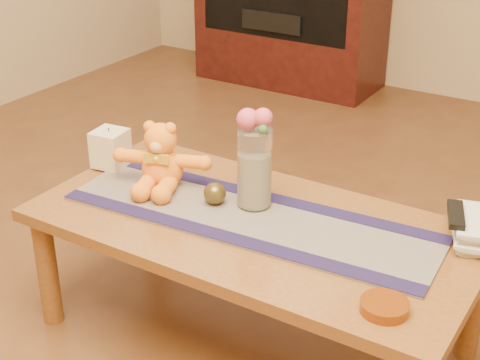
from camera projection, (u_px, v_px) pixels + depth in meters
The scene contains 27 objects.
floor at pixel (252, 336), 2.42m from camera, with size 5.50×5.50×0.00m, color #522E17.
coffee_table_top at pixel (254, 227), 2.23m from camera, with size 1.40×0.70×0.04m, color brown.
table_leg_fl at pixel (47, 270), 2.41m from camera, with size 0.07×0.07×0.41m, color brown.
table_leg_bl at pixel (154, 202), 2.85m from camera, with size 0.07×0.07×0.41m, color brown.
table_leg_br at pixel (474, 303), 2.24m from camera, with size 0.07×0.07×0.41m, color brown.
persian_runner at pixel (249, 217), 2.23m from camera, with size 1.20×0.35×0.01m, color #181741.
runner_border_near at pixel (227, 237), 2.11m from camera, with size 1.20×0.06×0.00m, color #1A133A.
runner_border_far at pixel (269, 197), 2.34m from camera, with size 1.20×0.06×0.00m, color #1A133A.
teddy_bear at pixel (162, 155), 2.38m from camera, with size 0.32×0.26×0.22m, color orange, non-canonical shape.
pillar_candle at pixel (110, 148), 2.54m from camera, with size 0.11×0.11×0.13m, color beige.
candle_wick at pixel (109, 129), 2.51m from camera, with size 0.00×0.00×0.01m, color black.
glass_vase at pixel (255, 168), 2.24m from camera, with size 0.11×0.11×0.26m, color silver.
potpourri_fill at pixel (254, 179), 2.26m from camera, with size 0.09×0.09×0.18m, color beige.
rose_left at pixel (248, 119), 2.17m from camera, with size 0.07×0.07×0.07m, color #C8465D.
rose_right at pixel (263, 118), 2.15m from camera, with size 0.06×0.06×0.06m, color #C8465D.
blue_flower_back at pixel (264, 119), 2.19m from camera, with size 0.04×0.04×0.04m, color #5162B1.
blue_flower_side at pixel (250, 120), 2.20m from camera, with size 0.04×0.04×0.04m, color #5162B1.
leaf_sprig at pixel (263, 129), 2.14m from camera, with size 0.03×0.03×0.03m, color #33662D.
bronze_ball at pixel (215, 193), 2.29m from camera, with size 0.07×0.07×0.07m, color #4F401A.
book_bottom at pixel (452, 235), 2.12m from camera, with size 0.17×0.22×0.02m, color beige.
book_lower at pixel (455, 230), 2.11m from camera, with size 0.16×0.22×0.02m, color beige.
book_upper at pixel (452, 223), 2.11m from camera, with size 0.17×0.22×0.02m, color beige.
book_top at pixel (456, 219), 2.09m from camera, with size 0.16×0.22×0.02m, color beige.
tv_remote at pixel (456, 215), 2.08m from camera, with size 0.04×0.16×0.02m, color black.
amber_dish at pixel (384, 307), 1.80m from camera, with size 0.13×0.13×0.03m, color #BF5914.
media_cabinet at pixel (291, 0), 4.63m from camera, with size 1.20×0.50×1.10m, color black.
stereo_lower at pixel (281, 18), 4.57m from camera, with size 0.42×0.28×0.12m, color black.
Camera 1 is at (0.98, -1.66, 1.55)m, focal length 53.15 mm.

